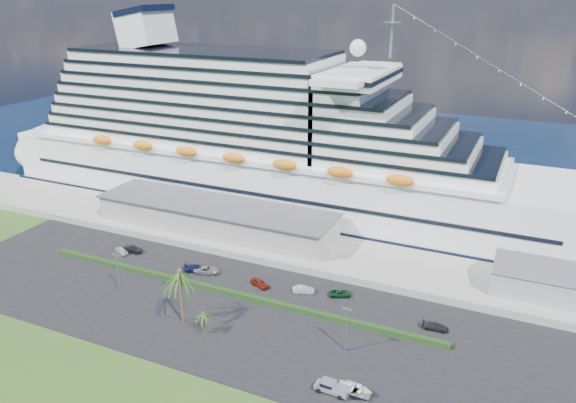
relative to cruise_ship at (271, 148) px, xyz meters
The scene contains 22 objects.
ground 69.56m from the cruise_ship, 71.40° to the right, with size 420.00×420.00×0.00m, color #2B4C19.
asphalt_lot 59.58m from the cruise_ship, 67.89° to the right, with size 140.00×38.00×0.12m, color black.
wharf 35.90m from the cruise_ship, 48.10° to the right, with size 240.00×20.00×1.80m, color gray.
water 71.40m from the cruise_ship, 71.93° to the left, with size 420.00×160.00×0.02m, color black.
cruise_ship is the anchor object (origin of this frame).
terminal_building 26.92m from the cruise_ship, 98.22° to the right, with size 61.00×15.00×6.30m.
port_shed 78.32m from the cruise_ship, 18.08° to the right, with size 24.00×12.31×7.37m.
hedge 52.41m from the cruise_ship, 74.26° to the right, with size 88.00×1.10×0.90m, color black.
lamp_post_left 57.50m from the cruise_ship, 96.59° to the right, with size 1.60×0.35×8.27m.
lamp_post_right 70.64m from the cruise_ship, 53.44° to the right, with size 1.60×0.35×8.27m.
palm_tall 61.56m from the cruise_ship, 79.12° to the right, with size 8.82×8.82×11.13m.
palm_short 65.13m from the cruise_ship, 74.52° to the right, with size 3.53×3.53×4.56m.
parked_car_0 48.48m from the cruise_ship, 112.57° to the right, with size 1.61×4.01×1.37m, color silver.
parked_car_1 46.57m from the cruise_ship, 111.00° to the right, with size 1.68×4.81×1.59m, color black.
parked_car_2 45.49m from the cruise_ship, 82.74° to the right, with size 2.47×5.35×1.49m, color gray.
parked_car_3 45.49m from the cruise_ship, 86.01° to the right, with size 2.16×5.31×1.54m, color #131742.
parked_car_4 49.07m from the cruise_ship, 66.65° to the right, with size 1.80×4.48×1.53m, color maroon.
parked_car_5 52.02m from the cruise_ship, 56.33° to the right, with size 1.51×4.34×1.43m, color silver.
parked_car_6 54.92m from the cruise_ship, 48.65° to the right, with size 2.05×4.44×1.23m, color #0D3719.
parked_car_7 71.06m from the cruise_ship, 38.76° to the right, with size 1.90×4.67×1.36m, color #232429.
pickup_truck 80.94m from the cruise_ship, 57.24° to the right, with size 5.41×2.18×1.88m.
boat_trailer 82.01m from the cruise_ship, 54.90° to the right, with size 6.13×3.87×1.77m.
Camera 1 is at (44.17, -68.20, 57.41)m, focal length 35.00 mm.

